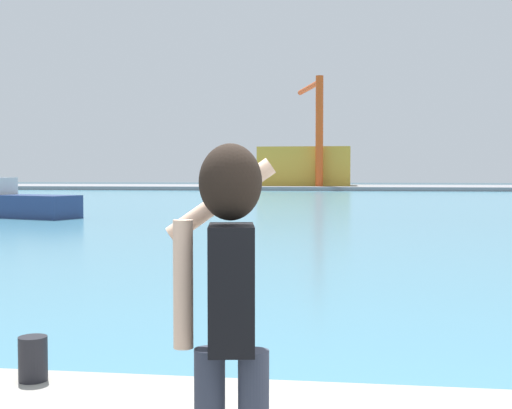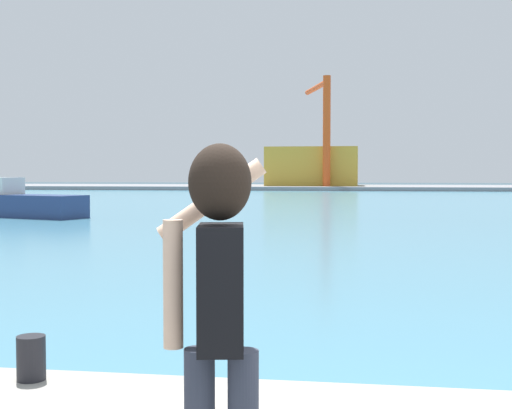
{
  "view_description": "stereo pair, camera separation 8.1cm",
  "coord_description": "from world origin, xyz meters",
  "px_view_note": "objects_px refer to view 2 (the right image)",
  "views": [
    {
      "loc": [
        -0.34,
        -3.24,
        2.16
      ],
      "look_at": [
        -1.32,
        3.75,
        1.84
      ],
      "focal_mm": 48.11,
      "sensor_mm": 36.0,
      "label": 1
    },
    {
      "loc": [
        -0.26,
        -3.23,
        2.16
      ],
      "look_at": [
        -1.32,
        3.75,
        1.84
      ],
      "focal_mm": 48.11,
      "sensor_mm": 36.0,
      "label": 2
    }
  ],
  "objects_px": {
    "warehouse_left": "(313,167)",
    "boat_moored": "(5,202)",
    "port_crane": "(324,118)",
    "person_photographer": "(218,295)",
    "harbor_bollard": "(31,358)"
  },
  "relations": [
    {
      "from": "warehouse_left",
      "to": "boat_moored",
      "type": "bearing_deg",
      "value": -99.83
    },
    {
      "from": "port_crane",
      "to": "person_photographer",
      "type": "bearing_deg",
      "value": -87.31
    },
    {
      "from": "harbor_bollard",
      "to": "boat_moored",
      "type": "distance_m",
      "value": 30.97
    },
    {
      "from": "warehouse_left",
      "to": "port_crane",
      "type": "xyz_separation_m",
      "value": [
        1.7,
        -4.7,
        6.39
      ]
    },
    {
      "from": "harbor_bollard",
      "to": "boat_moored",
      "type": "xyz_separation_m",
      "value": [
        -15.06,
        27.06,
        0.01
      ]
    },
    {
      "from": "harbor_bollard",
      "to": "port_crane",
      "type": "bearing_deg",
      "value": 91.5
    },
    {
      "from": "person_photographer",
      "to": "boat_moored",
      "type": "xyz_separation_m",
      "value": [
        -16.96,
        29.04,
        -0.88
      ]
    },
    {
      "from": "person_photographer",
      "to": "port_crane",
      "type": "distance_m",
      "value": 88.85
    },
    {
      "from": "harbor_bollard",
      "to": "port_crane",
      "type": "relative_size",
      "value": 0.02
    },
    {
      "from": "warehouse_left",
      "to": "port_crane",
      "type": "bearing_deg",
      "value": -70.11
    },
    {
      "from": "harbor_bollard",
      "to": "warehouse_left",
      "type": "xyz_separation_m",
      "value": [
        -3.96,
        91.12,
        2.41
      ]
    },
    {
      "from": "port_crane",
      "to": "warehouse_left",
      "type": "bearing_deg",
      "value": 109.89
    },
    {
      "from": "person_photographer",
      "to": "boat_moored",
      "type": "relative_size",
      "value": 0.19
    },
    {
      "from": "boat_moored",
      "to": "warehouse_left",
      "type": "xyz_separation_m",
      "value": [
        11.1,
        64.06,
        2.4
      ]
    },
    {
      "from": "person_photographer",
      "to": "warehouse_left",
      "type": "distance_m",
      "value": 93.29
    }
  ]
}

